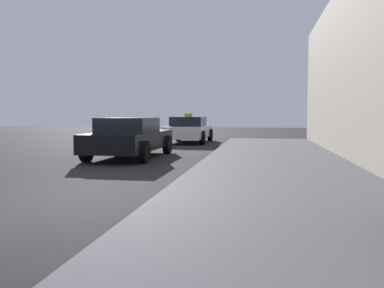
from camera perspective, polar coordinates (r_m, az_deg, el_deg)
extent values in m
plane|color=#232326|center=(6.76, -22.69, -7.82)|extent=(80.00, 80.00, 0.00)
cube|color=#5B5B60|center=(5.75, 13.85, -8.93)|extent=(4.00, 32.00, 0.15)
cube|color=black|center=(13.30, -8.48, 0.49)|extent=(1.73, 4.54, 0.55)
cube|color=black|center=(13.07, -8.81, 2.62)|extent=(1.52, 2.04, 0.45)
cylinder|color=black|center=(14.97, -9.90, 0.00)|extent=(0.22, 0.64, 0.64)
cylinder|color=black|center=(14.48, -3.44, -0.08)|extent=(0.22, 0.64, 0.64)
cylinder|color=black|center=(12.28, -14.41, -0.94)|extent=(0.22, 0.64, 0.64)
cylinder|color=black|center=(11.68, -6.63, -1.08)|extent=(0.22, 0.64, 0.64)
cube|color=white|center=(20.42, -0.37, 1.74)|extent=(1.71, 4.54, 0.55)
cube|color=black|center=(20.18, -0.48, 3.14)|extent=(1.51, 2.04, 0.45)
cube|color=yellow|center=(20.18, -0.48, 4.00)|extent=(0.36, 0.14, 0.16)
cylinder|color=black|center=(22.01, -1.92, 1.32)|extent=(0.22, 0.64, 0.64)
cylinder|color=black|center=(21.74, 2.52, 1.28)|extent=(0.22, 0.64, 0.64)
cylinder|color=black|center=(19.18, -3.64, 0.91)|extent=(0.22, 0.64, 0.64)
cylinder|color=black|center=(18.86, 1.44, 0.87)|extent=(0.22, 0.64, 0.64)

